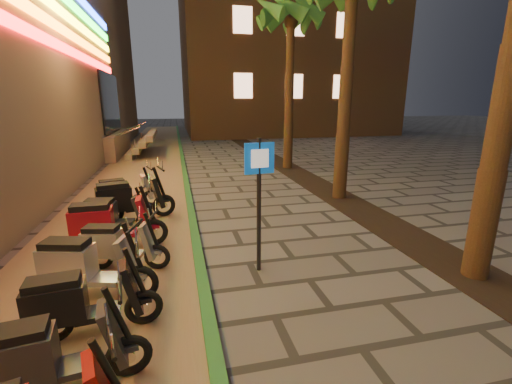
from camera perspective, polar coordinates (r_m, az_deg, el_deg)
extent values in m
cube|color=#8C7251|center=(12.65, -19.27, 0.97)|extent=(3.40, 60.00, 0.01)
cube|color=#27682B|center=(12.57, -11.57, 1.63)|extent=(0.18, 60.00, 0.10)
cube|color=black|center=(9.14, 19.25, -4.15)|extent=(1.20, 40.00, 0.02)
cube|color=black|center=(20.51, -23.06, 13.54)|extent=(0.08, 5.00, 3.00)
cube|color=gray|center=(21.05, -27.98, 6.97)|extent=(5.00, 6.00, 1.20)
cube|color=gray|center=(20.56, -19.69, 6.41)|extent=(0.35, 5.00, 0.30)
cube|color=gray|center=(20.48, -18.79, 7.31)|extent=(0.35, 5.00, 0.30)
cube|color=gray|center=(20.42, -17.87, 8.21)|extent=(0.35, 5.00, 0.30)
cube|color=gray|center=(20.37, -16.95, 9.12)|extent=(0.35, 5.00, 0.30)
cylinder|color=silver|center=(18.52, -21.87, 8.81)|extent=(2.09, 0.06, 0.81)
cylinder|color=silver|center=(22.47, -20.44, 9.82)|extent=(2.09, 0.06, 0.81)
cube|color=#E8A97F|center=(26.75, -2.13, 17.28)|extent=(1.40, 0.06, 1.80)
cube|color=#E8A97F|center=(27.81, 6.36, 17.11)|extent=(1.40, 0.06, 1.80)
cube|color=#E8A97F|center=(29.37, 14.06, 16.64)|extent=(1.40, 0.06, 1.80)
cube|color=#E8A97F|center=(27.32, -2.24, 26.75)|extent=(1.40, 0.06, 1.80)
cube|color=#E8A97F|center=(28.35, 6.64, 26.23)|extent=(1.40, 0.06, 1.80)
cube|color=#E8A97F|center=(29.89, 14.65, 25.28)|extent=(1.40, 0.06, 1.80)
cylinder|color=#472D19|center=(6.41, 35.96, 10.93)|extent=(0.40, 0.40, 5.45)
cylinder|color=#472D19|center=(10.42, 14.62, 14.35)|extent=(0.40, 0.40, 5.70)
cylinder|color=#472D19|center=(15.03, 5.55, 15.23)|extent=(0.40, 0.40, 5.95)
sphere|color=#472D19|center=(15.35, 5.85, 26.40)|extent=(0.56, 0.56, 0.56)
cone|color=#29541A|center=(15.74, 9.35, 27.68)|extent=(0.60, 1.93, 1.52)
cone|color=#29541A|center=(16.19, 7.72, 27.38)|extent=(1.70, 1.86, 1.52)
cone|color=#29541A|center=(16.30, 5.36, 27.35)|extent=(2.00, 0.93, 1.52)
cone|color=#29541A|center=(16.03, 3.21, 27.60)|extent=(1.97, 1.48, 1.52)
cone|color=#29541A|center=(15.49, 2.19, 28.07)|extent=(1.22, 2.02, 1.52)
cone|color=#29541A|center=(14.92, 2.89, 28.57)|extent=(1.22, 2.02, 1.52)
cone|color=#29541A|center=(14.60, 5.14, 28.85)|extent=(1.97, 1.48, 1.52)
cone|color=#29541A|center=(14.70, 7.81, 28.69)|extent=(2.00, 0.93, 1.52)
cone|color=#29541A|center=(15.15, 9.45, 28.20)|extent=(1.70, 1.86, 1.52)
cylinder|color=black|center=(5.71, 0.48, -2.55)|extent=(0.07, 0.07, 2.30)
cube|color=#0D50B2|center=(5.50, 0.57, 5.64)|extent=(0.50, 0.09, 0.51)
cube|color=white|center=(5.48, 0.66, 5.60)|extent=(0.29, 0.05, 0.29)
cylinder|color=black|center=(3.38, -23.39, -25.67)|extent=(0.26, 0.13, 0.67)
cylinder|color=black|center=(3.20, -23.10, -21.56)|extent=(0.18, 0.52, 0.04)
torus|color=black|center=(4.25, -20.37, -24.20)|extent=(0.49, 0.16, 0.48)
cylinder|color=silver|center=(4.25, -20.37, -24.20)|extent=(0.14, 0.11, 0.13)
cube|color=#27292D|center=(4.27, -28.21, -24.26)|extent=(0.55, 0.39, 0.07)
cube|color=#27292D|center=(4.22, -34.95, -21.84)|extent=(0.70, 0.45, 0.47)
cube|color=black|center=(4.08, -35.53, -18.73)|extent=(0.61, 0.38, 0.11)
cube|color=#27292D|center=(4.06, -22.75, -20.85)|extent=(0.30, 0.40, 0.65)
cylinder|color=black|center=(3.96, -22.04, -18.57)|extent=(0.26, 0.10, 0.69)
cylinder|color=black|center=(3.81, -21.77, -14.74)|extent=(0.12, 0.54, 0.04)
cube|color=#27292D|center=(4.18, -20.52, -23.00)|extent=(0.22, 0.16, 0.06)
torus|color=black|center=(5.07, -30.83, -18.43)|extent=(0.50, 0.15, 0.49)
cylinder|color=silver|center=(5.07, -30.83, -18.43)|extent=(0.14, 0.11, 0.13)
torus|color=black|center=(4.95, -18.17, -17.75)|extent=(0.50, 0.15, 0.49)
cylinder|color=silver|center=(4.95, -18.17, -17.75)|extent=(0.14, 0.11, 0.13)
cube|color=black|center=(4.97, -24.72, -17.84)|extent=(0.55, 0.38, 0.08)
cube|color=black|center=(4.92, -30.37, -15.71)|extent=(0.70, 0.44, 0.47)
cube|color=black|center=(4.80, -30.80, -12.85)|extent=(0.62, 0.37, 0.11)
cube|color=black|center=(4.80, -20.11, -14.63)|extent=(0.30, 0.41, 0.67)
cylinder|color=black|center=(4.71, -19.50, -12.55)|extent=(0.27, 0.10, 0.70)
cylinder|color=black|center=(4.58, -19.23, -9.12)|extent=(0.11, 0.55, 0.04)
cube|color=black|center=(4.90, -18.28, -16.63)|extent=(0.22, 0.16, 0.06)
torus|color=black|center=(5.99, -29.20, -12.82)|extent=(0.54, 0.23, 0.53)
cylinder|color=silver|center=(5.99, -29.20, -12.82)|extent=(0.16, 0.14, 0.14)
torus|color=black|center=(5.51, -18.59, -14.03)|extent=(0.54, 0.23, 0.53)
cylinder|color=silver|center=(5.51, -18.59, -14.03)|extent=(0.16, 0.14, 0.14)
cube|color=silver|center=(5.71, -24.26, -13.08)|extent=(0.63, 0.48, 0.08)
cube|color=silver|center=(5.82, -28.86, -10.31)|extent=(0.79, 0.56, 0.51)
cube|color=black|center=(5.71, -29.23, -7.61)|extent=(0.70, 0.48, 0.12)
cube|color=silver|center=(5.41, -20.34, -10.65)|extent=(0.37, 0.46, 0.72)
cylinder|color=black|center=(5.30, -19.81, -8.71)|extent=(0.29, 0.14, 0.76)
cylinder|color=black|center=(5.16, -19.60, -5.41)|extent=(0.19, 0.58, 0.04)
cube|color=silver|center=(5.45, -18.70, -12.89)|extent=(0.25, 0.20, 0.06)
torus|color=black|center=(6.66, -24.53, -9.79)|extent=(0.47, 0.19, 0.46)
cylinder|color=silver|center=(6.66, -24.53, -9.79)|extent=(0.14, 0.12, 0.12)
torus|color=black|center=(6.32, -16.14, -10.33)|extent=(0.47, 0.19, 0.46)
cylinder|color=silver|center=(6.32, -16.14, -10.33)|extent=(0.14, 0.12, 0.12)
cube|color=#A8A8B0|center=(6.46, -20.55, -9.79)|extent=(0.55, 0.41, 0.07)
cube|color=#A8A8B0|center=(6.53, -24.20, -7.77)|extent=(0.68, 0.47, 0.44)
cube|color=black|center=(6.44, -24.44, -5.64)|extent=(0.60, 0.40, 0.11)
cube|color=#A8A8B0|center=(6.23, -17.45, -7.74)|extent=(0.31, 0.40, 0.63)
cylinder|color=black|center=(6.15, -17.02, -6.23)|extent=(0.25, 0.12, 0.66)
cylinder|color=black|center=(6.04, -16.82, -3.72)|extent=(0.16, 0.51, 0.04)
cube|color=#A8A8B0|center=(6.27, -16.21, -9.44)|extent=(0.22, 0.17, 0.05)
torus|color=black|center=(7.46, -26.07, -6.93)|extent=(0.57, 0.13, 0.56)
cylinder|color=silver|center=(7.46, -26.07, -6.93)|extent=(0.16, 0.11, 0.15)
torus|color=black|center=(7.31, -16.63, -6.43)|extent=(0.57, 0.13, 0.56)
cylinder|color=silver|center=(7.31, -16.63, -6.43)|extent=(0.16, 0.11, 0.15)
cube|color=maroon|center=(7.34, -21.51, -6.39)|extent=(0.61, 0.39, 0.09)
cube|color=maroon|center=(7.34, -25.68, -4.61)|extent=(0.77, 0.44, 0.54)
cube|color=black|center=(7.24, -25.95, -2.25)|extent=(0.68, 0.37, 0.13)
cube|color=maroon|center=(7.19, -18.06, -3.76)|extent=(0.30, 0.44, 0.76)
cylinder|color=black|center=(7.12, -17.59, -2.06)|extent=(0.30, 0.09, 0.80)
cylinder|color=black|center=(7.03, -17.37, 0.68)|extent=(0.07, 0.63, 0.05)
cube|color=maroon|center=(7.26, -16.71, -5.47)|extent=(0.24, 0.16, 0.07)
torus|color=black|center=(8.31, -24.73, -4.94)|extent=(0.48, 0.15, 0.47)
cylinder|color=silver|center=(8.31, -24.73, -4.94)|extent=(0.14, 0.11, 0.13)
torus|color=black|center=(8.04, -17.82, -4.90)|extent=(0.48, 0.15, 0.47)
cylinder|color=silver|center=(8.04, -17.82, -4.90)|extent=(0.14, 0.11, 0.13)
cube|color=#25272A|center=(8.15, -21.42, -4.69)|extent=(0.53, 0.37, 0.07)
cube|color=#25272A|center=(8.21, -24.44, -3.20)|extent=(0.67, 0.42, 0.45)
cube|color=black|center=(8.14, -24.64, -1.43)|extent=(0.60, 0.36, 0.11)
cube|color=#25272A|center=(7.98, -18.89, -2.82)|extent=(0.28, 0.39, 0.64)
cylinder|color=black|center=(7.91, -18.55, -1.55)|extent=(0.26, 0.09, 0.67)
cylinder|color=black|center=(7.83, -18.40, 0.50)|extent=(0.10, 0.53, 0.04)
cube|color=#25272A|center=(8.01, -17.88, -4.17)|extent=(0.21, 0.15, 0.05)
torus|color=black|center=(8.86, -22.94, -3.21)|extent=(0.59, 0.26, 0.58)
cylinder|color=silver|center=(8.86, -22.94, -3.21)|extent=(0.18, 0.15, 0.16)
torus|color=black|center=(9.04, -15.07, -2.17)|extent=(0.59, 0.26, 0.58)
cylinder|color=silver|center=(9.04, -15.07, -2.17)|extent=(0.18, 0.15, 0.16)
cube|color=black|center=(8.91, -19.06, -2.42)|extent=(0.69, 0.53, 0.09)
cube|color=black|center=(8.78, -22.58, -1.12)|extent=(0.87, 0.62, 0.56)
cube|color=black|center=(8.70, -22.79, 0.93)|extent=(0.76, 0.53, 0.13)
cube|color=black|center=(8.91, -16.21, 0.03)|extent=(0.40, 0.51, 0.79)
cylinder|color=black|center=(8.87, -15.82, 1.49)|extent=(0.32, 0.16, 0.83)
cylinder|color=black|center=(8.81, -15.63, 3.79)|extent=(0.22, 0.64, 0.05)
cube|color=black|center=(9.00, -15.13, -1.36)|extent=(0.28, 0.22, 0.07)
torus|color=black|center=(9.87, -23.02, -1.67)|extent=(0.51, 0.24, 0.50)
cylinder|color=silver|center=(9.87, -23.02, -1.67)|extent=(0.16, 0.13, 0.14)
torus|color=black|center=(10.05, -16.92, -0.83)|extent=(0.51, 0.24, 0.50)
cylinder|color=silver|center=(10.05, -16.92, -0.83)|extent=(0.16, 0.13, 0.14)
cube|color=#BCBDC1|center=(9.93, -20.01, -1.04)|extent=(0.61, 0.47, 0.08)
cube|color=#BCBDC1|center=(9.81, -22.74, -0.04)|extent=(0.76, 0.55, 0.48)
cube|color=black|center=(9.74, -22.90, 1.56)|extent=(0.67, 0.48, 0.12)
cube|color=#BCBDC1|center=(9.94, -17.81, 0.89)|extent=(0.36, 0.45, 0.68)
cylinder|color=black|center=(9.91, -17.52, 2.03)|extent=(0.27, 0.14, 0.72)
cylinder|color=black|center=(9.86, -17.39, 3.82)|extent=(0.21, 0.55, 0.04)
cube|color=#BCBDC1|center=(10.02, -16.97, -0.19)|extent=(0.24, 0.19, 0.06)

